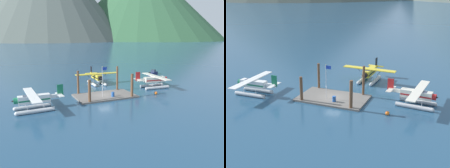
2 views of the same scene
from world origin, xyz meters
TOP-DOWN VIEW (x-y plane):
  - ground_plane at (0.00, 0.00)m, footprint 1200.00×1200.00m
  - dock_platform at (0.00, 0.00)m, footprint 11.32×6.94m
  - piling_near_left at (-4.21, -3.03)m, footprint 0.48×0.48m
  - piling_near_right at (4.26, -2.98)m, footprint 0.51×0.51m
  - piling_far_left at (-4.28, 3.41)m, footprint 0.42×0.42m
  - piling_far_right at (4.21, 3.16)m, footprint 0.41×0.41m
  - flagpole at (-0.72, -0.82)m, footprint 0.95×0.10m
  - fuel_drum at (0.92, -1.66)m, footprint 0.62×0.62m
  - mooring_buoy at (9.87, -2.87)m, footprint 0.62×0.62m
  - mountain_ridge_centre_peak at (288.94, 450.97)m, footprint 380.63×380.63m
  - seaplane_yellow_bow_right at (2.77, 11.40)m, footprint 10.45×7.98m
  - seaplane_white_port_aft at (-13.46, -3.22)m, footprint 7.98×10.44m
  - seaplane_cream_stbd_fwd at (13.11, 2.26)m, footprint 7.97×10.48m
  - boat_navy_open_east at (23.46, 17.62)m, footprint 4.37×3.47m

SIDE VIEW (x-z plane):
  - ground_plane at x=0.00m, z-range 0.00..0.00m
  - dock_platform at x=0.00m, z-range 0.00..0.30m
  - mooring_buoy at x=9.87m, z-range 0.00..0.62m
  - boat_navy_open_east at x=23.46m, z-range -0.26..1.24m
  - fuel_drum at x=0.92m, z-range 0.30..1.18m
  - seaplane_yellow_bow_right at x=2.77m, z-range -0.34..3.50m
  - seaplane_white_port_aft at x=-13.46m, z-range -0.34..3.50m
  - seaplane_cream_stbd_fwd at x=13.11m, z-range -0.34..3.50m
  - piling_near_left at x=-4.21m, z-range 0.00..4.17m
  - piling_near_right at x=4.26m, z-range 0.00..4.62m
  - piling_far_left at x=-4.28m, z-range 0.00..4.84m
  - piling_far_right at x=4.21m, z-range 0.00..5.28m
  - flagpole at x=-0.72m, z-range 1.02..6.75m
  - mountain_ridge_centre_peak at x=288.94m, z-range 0.00..179.68m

